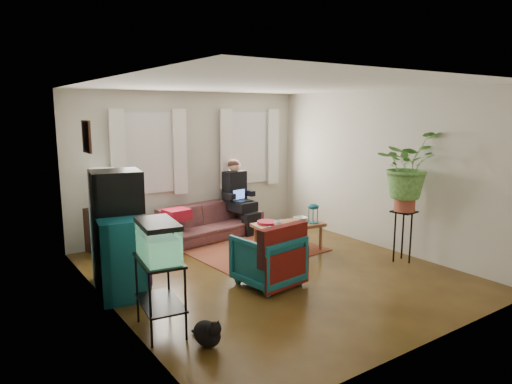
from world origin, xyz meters
TOP-DOWN VIEW (x-y plane):
  - floor at (0.00, 0.00)m, footprint 4.50×5.00m
  - ceiling at (0.00, 0.00)m, footprint 4.50×5.00m
  - wall_back at (0.00, 2.50)m, footprint 4.50×0.01m
  - wall_front at (0.00, -2.50)m, footprint 4.50×0.01m
  - wall_left at (-2.25, 0.00)m, footprint 0.01×5.00m
  - wall_right at (2.25, 0.00)m, footprint 0.01×5.00m
  - window_left at (-0.80, 2.48)m, footprint 1.08×0.04m
  - window_right at (1.25, 2.48)m, footprint 1.08×0.04m
  - curtains_left at (-0.80, 2.40)m, footprint 1.36×0.06m
  - curtains_right at (1.25, 2.40)m, footprint 1.36×0.06m
  - picture_frame at (-2.21, 0.85)m, footprint 0.04×0.32m
  - area_rug at (0.37, 0.98)m, footprint 2.11×1.74m
  - sofa at (0.05, 2.05)m, footprint 2.18×1.09m
  - seated_person at (0.79, 2.15)m, footprint 0.60×0.71m
  - side_table at (-1.65, 2.32)m, footprint 0.59×0.59m
  - table_lamp at (-1.65, 2.32)m, footprint 0.44×0.44m
  - dresser at (-1.99, 0.58)m, footprint 0.72×1.18m
  - crt_tv at (-1.95, 0.69)m, footprint 0.69×0.64m
  - aquarium_stand at (-2.00, -0.76)m, footprint 0.48×0.74m
  - aquarium at (-2.00, -0.76)m, footprint 0.43×0.68m
  - black_cat at (-1.76, -1.31)m, footprint 0.24×0.37m
  - armchair at (-0.32, -0.35)m, footprint 0.82×0.78m
  - serape_throw at (-0.29, -0.64)m, footprint 0.78×0.27m
  - coffee_table at (0.82, 0.67)m, footprint 1.17×0.73m
  - cup_a at (0.56, 0.59)m, footprint 0.14×0.14m
  - cup_b at (0.85, 0.48)m, footprint 0.11×0.11m
  - bowl at (1.13, 0.73)m, footprint 0.24×0.24m
  - snack_tray at (0.54, 0.85)m, footprint 0.38×0.38m
  - birdcage at (1.18, 0.47)m, footprint 0.20×0.20m
  - plant_stand at (1.91, -0.74)m, footprint 0.37×0.37m
  - potted_plant at (1.91, -0.74)m, footprint 0.99×0.88m

SIDE VIEW (x-z plane):
  - floor at x=0.00m, z-range -0.01..0.01m
  - area_rug at x=0.37m, z-range 0.00..0.01m
  - black_cat at x=-1.76m, z-range 0.00..0.31m
  - coffee_table at x=0.82m, z-range 0.00..0.46m
  - side_table at x=-1.65m, z-range 0.00..0.72m
  - armchair at x=-0.32m, z-range 0.00..0.76m
  - aquarium_stand at x=-2.00m, z-range 0.00..0.78m
  - plant_stand at x=1.91m, z-range 0.00..0.78m
  - sofa at x=0.05m, z-range 0.00..0.82m
  - snack_tray at x=0.54m, z-range 0.46..0.50m
  - bowl at x=1.13m, z-range 0.46..0.51m
  - dresser at x=-1.99m, z-range 0.00..1.00m
  - cup_b at x=0.85m, z-range 0.46..0.55m
  - cup_a at x=0.56m, z-range 0.46..0.56m
  - serape_throw at x=-0.29m, z-range 0.23..0.85m
  - birdcage at x=1.18m, z-range 0.46..0.78m
  - seated_person at x=0.79m, z-range 0.00..1.24m
  - aquarium at x=-2.00m, z-range 0.78..1.18m
  - table_lamp at x=-1.65m, z-range 0.70..1.36m
  - crt_tv at x=-1.95m, z-range 1.00..1.53m
  - wall_back at x=0.00m, z-range 0.00..2.60m
  - wall_front at x=0.00m, z-range 0.00..2.60m
  - wall_left at x=-2.25m, z-range 0.00..2.60m
  - wall_right at x=2.25m, z-range 0.00..2.60m
  - potted_plant at x=1.91m, z-range 0.83..1.82m
  - curtains_left at x=-0.80m, z-range 0.80..2.30m
  - curtains_right at x=1.25m, z-range 0.80..2.30m
  - window_left at x=-0.80m, z-range 0.86..2.24m
  - window_right at x=1.25m, z-range 0.86..2.24m
  - picture_frame at x=-2.21m, z-range 1.75..2.15m
  - ceiling at x=0.00m, z-range 2.60..2.60m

